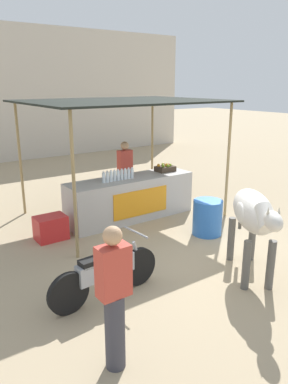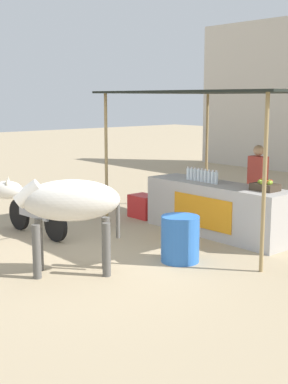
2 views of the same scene
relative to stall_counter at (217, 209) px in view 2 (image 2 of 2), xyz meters
name	(u,v)px [view 2 (image 2 of 2)]	position (x,y,z in m)	size (l,w,h in m)	color
ground_plane	(124,257)	(0.00, -2.20, -0.48)	(60.00, 60.00, 0.00)	tan
stall_counter	(217,209)	(0.00, 0.00, 0.00)	(3.00, 0.82, 0.96)	#B2ADA8
stall_awning	(231,97)	(0.00, 0.30, 2.06)	(4.20, 3.20, 2.64)	black
water_bottle_row	(202,176)	(-0.35, -0.05, 0.59)	(0.79, 0.07, 0.25)	silver
fruit_crate	(265,186)	(1.03, 0.06, 0.56)	(0.44, 0.32, 0.18)	#3F3326
vendor_behind_counter	(257,187)	(0.33, 0.75, 0.37)	(0.34, 0.22, 1.65)	#383842
cooler_box	(144,206)	(-1.96, -0.10, -0.24)	(0.60, 0.44, 0.48)	red
water_barrel	(180,239)	(0.76, -1.69, -0.12)	(0.60, 0.60, 0.72)	blue
cow	(67,204)	(0.10, -3.32, 0.55)	(1.34, 1.70, 1.44)	silver
motorcycle_parked	(37,213)	(-2.10, -2.58, -0.05)	(1.80, 0.55, 0.90)	black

